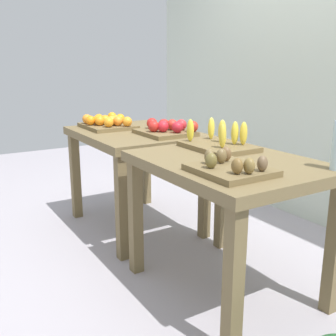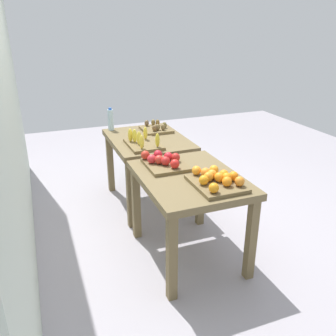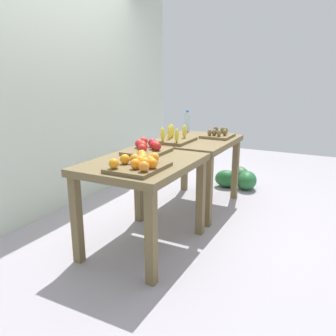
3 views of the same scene
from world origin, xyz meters
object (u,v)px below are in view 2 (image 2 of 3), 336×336
at_px(banana_crate, 143,142).
at_px(water_bottle, 111,120).
at_px(display_table_right, 148,148).
at_px(orange_bin, 217,180).
at_px(kiwi_bin, 156,128).
at_px(display_table_left, 189,188).
at_px(apple_bin, 164,162).
at_px(watermelon_pile, 146,162).

xyz_separation_m(banana_crate, water_bottle, (0.70, 0.17, 0.08)).
distance_m(display_table_right, orange_bin, 1.38).
relative_size(banana_crate, kiwi_bin, 1.22).
distance_m(display_table_left, apple_bin, 0.34).
height_order(kiwi_bin, watermelon_pile, kiwi_bin).
height_order(display_table_left, watermelon_pile, display_table_left).
bearing_deg(watermelon_pile, display_table_left, 172.82).
height_order(display_table_left, display_table_right, same).
height_order(orange_bin, watermelon_pile, orange_bin).
bearing_deg(water_bottle, apple_bin, -172.09).
bearing_deg(orange_bin, watermelon_pile, -3.42).
xyz_separation_m(display_table_left, orange_bin, (-0.24, -0.12, 0.16)).
xyz_separation_m(display_table_right, water_bottle, (0.45, 0.30, 0.24)).
bearing_deg(watermelon_pile, kiwi_bin, 173.80).
relative_size(display_table_right, water_bottle, 3.94).
bearing_deg(banana_crate, watermelon_pile, -18.30).
relative_size(display_table_left, banana_crate, 2.36).
distance_m(kiwi_bin, water_bottle, 0.54).
xyz_separation_m(display_table_left, banana_crate, (0.87, 0.13, 0.16)).
distance_m(display_table_left, kiwi_bin, 1.37).
bearing_deg(apple_bin, watermelon_pile, -12.19).
xyz_separation_m(orange_bin, water_bottle, (1.81, 0.42, 0.08)).
height_order(display_table_left, kiwi_bin, kiwi_bin).
bearing_deg(water_bottle, kiwi_bin, -114.43).
height_order(display_table_right, banana_crate, banana_crate).
bearing_deg(water_bottle, orange_bin, -166.82).
distance_m(display_table_left, banana_crate, 0.89).
distance_m(apple_bin, banana_crate, 0.59).
relative_size(banana_crate, watermelon_pile, 0.74).
bearing_deg(display_table_left, kiwi_bin, -7.69).
xyz_separation_m(orange_bin, kiwi_bin, (1.59, -0.06, -0.01)).
relative_size(orange_bin, kiwi_bin, 1.24).
height_order(display_table_right, water_bottle, water_bottle).
distance_m(apple_bin, kiwi_bin, 1.11).
bearing_deg(watermelon_pile, banana_crate, 161.70).
distance_m(display_table_right, banana_crate, 0.33).
xyz_separation_m(display_table_left, water_bottle, (1.57, 0.30, 0.24)).
xyz_separation_m(display_table_left, kiwi_bin, (1.35, -0.18, 0.15)).
bearing_deg(orange_bin, display_table_right, 5.06).
bearing_deg(banana_crate, water_bottle, 13.82).
distance_m(water_bottle, watermelon_pile, 1.08).
relative_size(display_table_left, watermelon_pile, 1.74).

